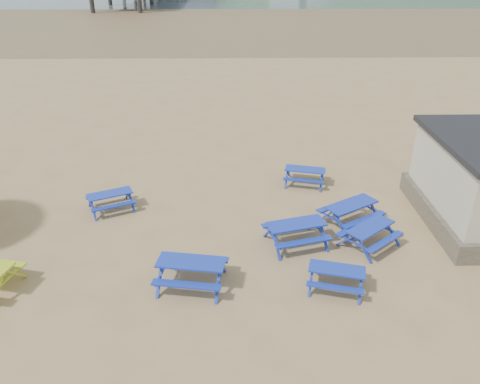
{
  "coord_description": "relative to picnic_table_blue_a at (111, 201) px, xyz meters",
  "views": [
    {
      "loc": [
        -0.12,
        -13.42,
        8.73
      ],
      "look_at": [
        0.16,
        1.5,
        1.0
      ],
      "focal_mm": 35.0,
      "sensor_mm": 36.0,
      "label": 1
    }
  ],
  "objects": [
    {
      "name": "picnic_table_blue_d",
      "position": [
        3.38,
        -4.55,
        0.07
      ],
      "size": [
        2.18,
        1.86,
        0.82
      ],
      "rotation": [
        0.0,
        0.0,
        -0.16
      ],
      "color": "#1233A5",
      "rests_on": "ground"
    },
    {
      "name": "picnic_table_blue_e",
      "position": [
        7.55,
        -4.76,
        -0.01
      ],
      "size": [
        1.87,
        1.65,
        0.67
      ],
      "rotation": [
        0.0,
        0.0,
        -0.26
      ],
      "color": "#1233A5",
      "rests_on": "ground"
    },
    {
      "name": "ground",
      "position": [
        4.69,
        -2.11,
        -0.34
      ],
      "size": [
        400.0,
        400.0,
        0.0
      ],
      "primitive_type": "plane",
      "color": "tan",
      "rests_on": "ground"
    },
    {
      "name": "picnic_table_blue_f",
      "position": [
        9.08,
        -2.62,
        0.03
      ],
      "size": [
        2.28,
        2.23,
        0.75
      ],
      "rotation": [
        0.0,
        0.0,
        0.69
      ],
      "color": "#1233A5",
      "rests_on": "ground"
    },
    {
      "name": "wet_sand",
      "position": [
        4.69,
        52.89,
        -0.34
      ],
      "size": [
        400.0,
        400.0,
        0.0
      ],
      "primitive_type": "plane",
      "color": "olive",
      "rests_on": "ground"
    },
    {
      "name": "picnic_table_blue_c",
      "position": [
        8.78,
        -1.21,
        0.06
      ],
      "size": [
        2.45,
        2.33,
        0.81
      ],
      "rotation": [
        0.0,
        0.0,
        0.55
      ],
      "color": "#1233A5",
      "rests_on": "ground"
    },
    {
      "name": "picnic_table_blue_a",
      "position": [
        0.0,
        0.0,
        0.0
      ],
      "size": [
        2.03,
        1.88,
        0.68
      ],
      "rotation": [
        0.0,
        0.0,
        0.44
      ],
      "color": "#1233A5",
      "rests_on": "ground"
    },
    {
      "name": "picnic_table_blue_g",
      "position": [
        6.67,
        -2.48,
        0.06
      ],
      "size": [
        2.26,
        2.0,
        0.8
      ],
      "rotation": [
        0.0,
        0.0,
        0.27
      ],
      "color": "#1233A5",
      "rests_on": "ground"
    },
    {
      "name": "picnic_table_blue_b",
      "position": [
        7.6,
        2.03,
        0.0
      ],
      "size": [
        1.91,
        1.68,
        0.69
      ],
      "rotation": [
        0.0,
        0.0,
        -0.24
      ],
      "color": "#1233A5",
      "rests_on": "ground"
    }
  ]
}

